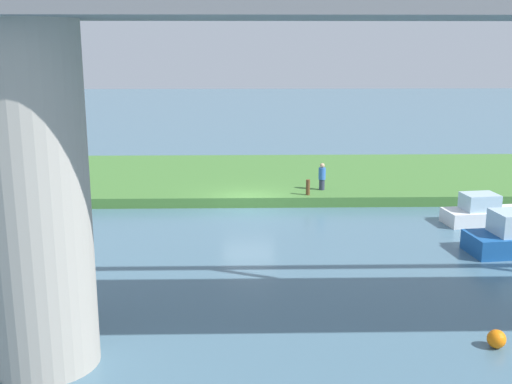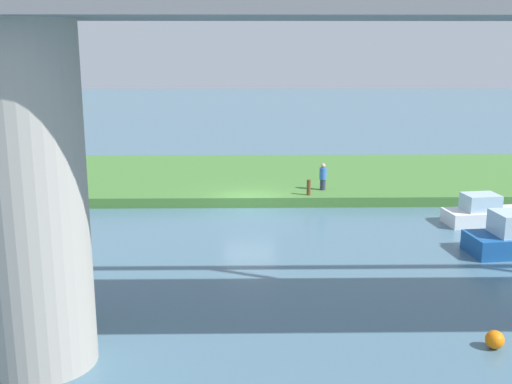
# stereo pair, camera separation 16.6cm
# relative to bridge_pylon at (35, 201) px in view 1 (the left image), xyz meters

# --- Properties ---
(ground_plane) EXTENTS (160.00, 160.00, 0.00)m
(ground_plane) POSITION_rel_bridge_pylon_xyz_m (-5.27, -15.16, -4.23)
(ground_plane) COLOR #476B7F
(grassy_bank) EXTENTS (80.00, 12.00, 0.50)m
(grassy_bank) POSITION_rel_bridge_pylon_xyz_m (-5.27, -21.16, -3.98)
(grassy_bank) COLOR #427533
(grassy_bank) RESTS_ON ground
(bridge_pylon) EXTENTS (2.60, 2.60, 8.46)m
(bridge_pylon) POSITION_rel_bridge_pylon_xyz_m (0.00, 0.00, 0.00)
(bridge_pylon) COLOR #9E998E
(bridge_pylon) RESTS_ON ground
(person_on_bank) EXTENTS (0.40, 0.40, 1.39)m
(person_on_bank) POSITION_rel_bridge_pylon_xyz_m (-9.07, -16.86, -3.03)
(person_on_bank) COLOR #2D334C
(person_on_bank) RESTS_ON grassy_bank
(mooring_post) EXTENTS (0.20, 0.20, 0.78)m
(mooring_post) POSITION_rel_bridge_pylon_xyz_m (-8.23, -15.74, -3.34)
(mooring_post) COLOR brown
(mooring_post) RESTS_ON grassy_bank
(motorboat_red) EXTENTS (4.29, 2.03, 1.38)m
(motorboat_red) POSITION_rel_bridge_pylon_xyz_m (-15.93, -12.26, -3.74)
(motorboat_red) COLOR white
(motorboat_red) RESTS_ON ground
(marker_buoy) EXTENTS (0.50, 0.50, 0.50)m
(marker_buoy) POSITION_rel_bridge_pylon_xyz_m (-11.69, -0.52, -3.98)
(marker_buoy) COLOR orange
(marker_buoy) RESTS_ON ground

